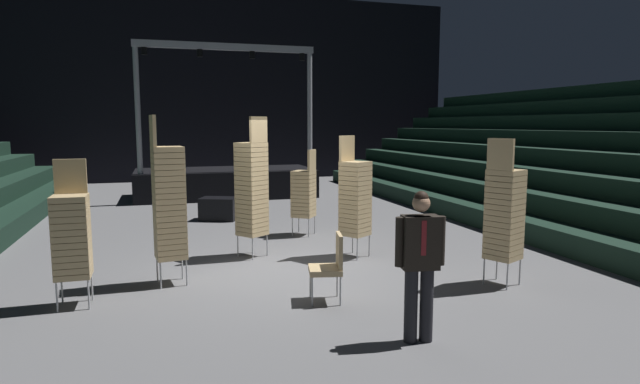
# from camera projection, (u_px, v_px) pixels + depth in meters

# --- Properties ---
(ground_plane) EXTENTS (22.00, 30.00, 0.10)m
(ground_plane) POSITION_uv_depth(u_px,v_px,m) (291.00, 272.00, 8.87)
(ground_plane) COLOR slate
(arena_end_wall) EXTENTS (22.00, 0.30, 8.00)m
(arena_end_wall) POSITION_uv_depth(u_px,v_px,m) (208.00, 87.00, 22.60)
(arena_end_wall) COLOR black
(arena_end_wall) RESTS_ON ground_plane
(bleacher_bank_right) EXTENTS (6.00, 24.00, 3.60)m
(bleacher_bank_right) POSITION_uv_depth(u_px,v_px,m) (624.00, 152.00, 11.87)
(bleacher_bank_right) COLOR black
(bleacher_bank_right) RESTS_ON ground_plane
(stage_riser) EXTENTS (5.83, 2.70, 4.89)m
(stage_riser) POSITION_uv_depth(u_px,v_px,m) (225.00, 180.00, 17.73)
(stage_riser) COLOR black
(stage_riser) RESTS_ON ground_plane
(man_with_tie) EXTENTS (0.57, 0.29, 1.71)m
(man_with_tie) POSITION_uv_depth(u_px,v_px,m) (420.00, 258.00, 5.78)
(man_with_tie) COLOR black
(man_with_tie) RESTS_ON ground_plane
(chair_stack_front_left) EXTENTS (0.61, 0.61, 1.88)m
(chair_stack_front_left) POSITION_uv_depth(u_px,v_px,m) (304.00, 192.00, 11.49)
(chair_stack_front_left) COLOR #B2B5BA
(chair_stack_front_left) RESTS_ON ground_plane
(chair_stack_front_right) EXTENTS (0.61, 0.61, 2.22)m
(chair_stack_front_right) POSITION_uv_depth(u_px,v_px,m) (355.00, 197.00, 9.56)
(chair_stack_front_right) COLOR #B2B5BA
(chair_stack_front_right) RESTS_ON ground_plane
(chair_stack_mid_left) EXTENTS (0.59, 0.59, 2.22)m
(chair_stack_mid_left) POSITION_uv_depth(u_px,v_px,m) (504.00, 213.00, 7.86)
(chair_stack_mid_left) COLOR #B2B5BA
(chair_stack_mid_left) RESTS_ON ground_plane
(chair_stack_mid_right) EXTENTS (0.49, 0.49, 2.56)m
(chair_stack_mid_right) POSITION_uv_depth(u_px,v_px,m) (169.00, 201.00, 7.88)
(chair_stack_mid_right) COLOR #B2B5BA
(chair_stack_mid_right) RESTS_ON ground_plane
(chair_stack_mid_centre) EXTENTS (0.44, 0.44, 1.96)m
(chair_stack_mid_centre) POSITION_uv_depth(u_px,v_px,m) (72.00, 234.00, 6.94)
(chair_stack_mid_centre) COLOR #B2B5BA
(chair_stack_mid_centre) RESTS_ON ground_plane
(chair_stack_rear_left) EXTENTS (0.61, 0.61, 2.56)m
(chair_stack_rear_left) POSITION_uv_depth(u_px,v_px,m) (252.00, 188.00, 9.55)
(chair_stack_rear_left) COLOR #B2B5BA
(chair_stack_rear_left) RESTS_ON ground_plane
(equipment_road_case) EXTENTS (1.06, 0.90, 0.57)m
(equipment_road_case) POSITION_uv_depth(u_px,v_px,m) (219.00, 209.00, 13.37)
(equipment_road_case) COLOR black
(equipment_road_case) RESTS_ON ground_plane
(loose_chair_near_man) EXTENTS (0.52, 0.52, 0.95)m
(loose_chair_near_man) POSITION_uv_depth(u_px,v_px,m) (330.00, 263.00, 7.19)
(loose_chair_near_man) COLOR #B2B5BA
(loose_chair_near_man) RESTS_ON ground_plane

